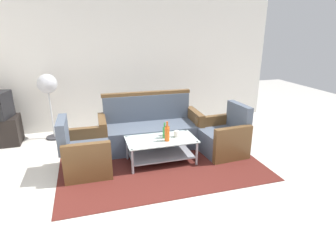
{
  "coord_description": "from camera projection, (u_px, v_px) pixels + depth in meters",
  "views": [
    {
      "loc": [
        -0.92,
        -3.0,
        2.07
      ],
      "look_at": [
        0.24,
        0.86,
        0.65
      ],
      "focal_mm": 29.87,
      "sensor_mm": 36.0,
      "label": 1
    }
  ],
  "objects": [
    {
      "name": "bottle_orange",
      "position": [
        167.0,
        134.0,
        4.31
      ],
      "size": [
        0.08,
        0.08,
        0.31
      ],
      "color": "#D85919",
      "rests_on": "coffee_table"
    },
    {
      "name": "rug",
      "position": [
        160.0,
        162.0,
        4.55
      ],
      "size": [
        3.12,
        2.17,
        0.01
      ],
      "primitive_type": "cube",
      "color": "#511E19",
      "rests_on": "ground"
    },
    {
      "name": "bottle_green",
      "position": [
        165.0,
        132.0,
        4.43
      ],
      "size": [
        0.06,
        0.06,
        0.26
      ],
      "color": "#2D8C38",
      "rests_on": "coffee_table"
    },
    {
      "name": "armchair_right",
      "position": [
        224.0,
        138.0,
        4.8
      ],
      "size": [
        0.74,
        0.8,
        0.85
      ],
      "rotation": [
        0.0,
        0.0,
        1.64
      ],
      "color": "#4C5666",
      "rests_on": "rug"
    },
    {
      "name": "pedestal_fan",
      "position": [
        48.0,
        88.0,
        5.23
      ],
      "size": [
        0.36,
        0.36,
        1.27
      ],
      "color": "#2D2D33",
      "rests_on": "ground"
    },
    {
      "name": "wall_back",
      "position": [
        128.0,
        61.0,
        5.95
      ],
      "size": [
        6.52,
        0.12,
        2.8
      ],
      "color": "silver",
      "rests_on": "ground"
    },
    {
      "name": "couch",
      "position": [
        150.0,
        130.0,
        5.07
      ],
      "size": [
        1.82,
        0.78,
        0.96
      ],
      "rotation": [
        0.0,
        0.0,
        3.12
      ],
      "color": "#4C5666",
      "rests_on": "rug"
    },
    {
      "name": "ground_plane",
      "position": [
        170.0,
        196.0,
        3.65
      ],
      "size": [
        14.0,
        14.0,
        0.0
      ],
      "primitive_type": "plane",
      "color": "beige"
    },
    {
      "name": "coffee_table",
      "position": [
        161.0,
        147.0,
        4.47
      ],
      "size": [
        1.1,
        0.6,
        0.4
      ],
      "color": "silver",
      "rests_on": "rug"
    },
    {
      "name": "cup",
      "position": [
        177.0,
        134.0,
        4.49
      ],
      "size": [
        0.08,
        0.08,
        0.1
      ],
      "primitive_type": "cylinder",
      "color": "silver",
      "rests_on": "coffee_table"
    },
    {
      "name": "armchair_left",
      "position": [
        85.0,
        154.0,
        4.17
      ],
      "size": [
        0.71,
        0.77,
        0.85
      ],
      "rotation": [
        0.0,
        0.0,
        -1.59
      ],
      "color": "#4C5666",
      "rests_on": "rug"
    },
    {
      "name": "bottle_brown",
      "position": [
        167.0,
        131.0,
        4.54
      ],
      "size": [
        0.08,
        0.08,
        0.22
      ],
      "color": "brown",
      "rests_on": "coffee_table"
    }
  ]
}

